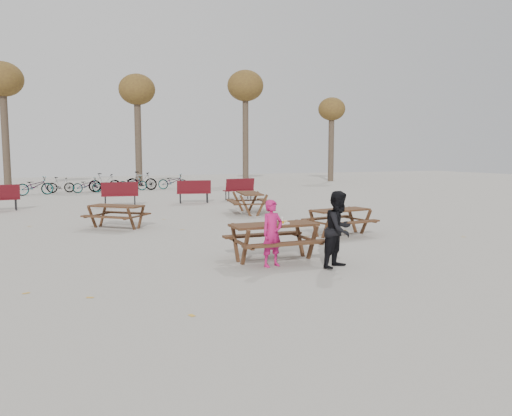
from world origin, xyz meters
name	(u,v)px	position (x,y,z in m)	size (l,w,h in m)	color
ground	(274,260)	(0.00, 0.00, 0.00)	(80.00, 80.00, 0.00)	gray
main_picnic_table	(274,233)	(0.00, 0.00, 0.59)	(1.80, 1.45, 0.78)	#321F12
food_tray	(285,223)	(0.18, -0.13, 0.79)	(0.18, 0.11, 0.04)	white
bread_roll	(285,221)	(0.18, -0.13, 0.83)	(0.14, 0.06, 0.05)	tan
soda_bottle	(282,221)	(0.09, -0.22, 0.85)	(0.07, 0.07, 0.17)	silver
child	(272,233)	(-0.26, -0.50, 0.66)	(0.48, 0.32, 1.33)	#B7165F
adult	(339,229)	(0.92, -1.07, 0.75)	(0.73, 0.57, 1.51)	black
picnic_table_east	(340,222)	(2.98, 2.25, 0.36)	(1.66, 1.34, 0.72)	#321F12
picnic_table_north	(117,217)	(-2.54, 5.84, 0.34)	(1.60, 1.29, 0.69)	#321F12
picnic_table_far	(250,203)	(2.44, 7.71, 0.39)	(1.81, 1.46, 0.78)	#321F12
park_bench_row	(145,193)	(-0.64, 12.35, 0.52)	(11.79, 1.69, 1.03)	maroon
bicycle_row	(110,183)	(-1.30, 20.44, 0.49)	(9.67, 2.75, 1.11)	black
tree_row	(134,93)	(0.90, 25.15, 6.19)	(32.17, 3.52, 8.26)	#382B21
fallen_leaves	(252,239)	(0.50, 2.50, 0.00)	(11.00, 11.00, 0.01)	gold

